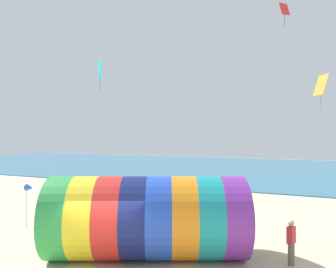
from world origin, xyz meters
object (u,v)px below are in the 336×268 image
giant_inflatable_tube (148,217)px  kite_orange_diamond (321,85)px  kite_red_diamond (284,9)px  bystander_mid_beach (51,192)px  beach_flag (30,189)px  kite_handler (291,242)px  kite_cyan_diamond (100,70)px  bystander_near_water (55,187)px

giant_inflatable_tube → kite_orange_diamond: 18.56m
kite_red_diamond → bystander_mid_beach: 20.44m
kite_orange_diamond → beach_flag: kite_orange_diamond is taller
giant_inflatable_tube → kite_handler: (5.18, 1.53, -0.74)m
kite_handler → kite_orange_diamond: bearing=85.0°
kite_red_diamond → beach_flag: kite_red_diamond is taller
kite_handler → kite_red_diamond: (-1.07, 10.86, 12.62)m
bystander_mid_beach → giant_inflatable_tube: bearing=-29.0°
giant_inflatable_tube → kite_cyan_diamond: 16.10m
kite_orange_diamond → kite_red_diamond: bearing=-123.3°
kite_cyan_diamond → kite_orange_diamond: bearing=20.6°
kite_cyan_diamond → bystander_mid_beach: size_ratio=1.35×
giant_inflatable_tube → kite_red_diamond: bearing=71.7°
kite_orange_diamond → giant_inflatable_tube: bearing=-112.0°
giant_inflatable_tube → kite_cyan_diamond: kite_cyan_diamond is taller
kite_orange_diamond → bystander_near_water: size_ratio=1.54×
kite_handler → bystander_mid_beach: 16.43m
giant_inflatable_tube → beach_flag: bearing=171.1°
giant_inflatable_tube → kite_red_diamond: size_ratio=5.07×
giant_inflatable_tube → beach_flag: size_ratio=3.63×
kite_orange_diamond → bystander_near_water: 21.50m
kite_orange_diamond → beach_flag: bearing=-133.4°
kite_handler → bystander_mid_beach: bystander_mid_beach is taller
bystander_near_water → bystander_mid_beach: (1.15, -1.62, -0.01)m
bystander_near_water → bystander_mid_beach: size_ratio=1.01×
beach_flag → bystander_near_water: bearing=123.8°
beach_flag → bystander_mid_beach: bearing=123.3°
kite_handler → kite_red_diamond: bearing=95.6°
kite_red_diamond → beach_flag: bearing=-136.1°
kite_red_diamond → beach_flag: size_ratio=0.72×
giant_inflatable_tube → beach_flag: 7.64m
giant_inflatable_tube → beach_flag: giant_inflatable_tube is taller
kite_cyan_diamond → kite_red_diamond: kite_red_diamond is taller
giant_inflatable_tube → kite_red_diamond: 17.65m
kite_orange_diamond → kite_red_diamond: 6.48m
giant_inflatable_tube → kite_orange_diamond: bearing=68.0°
kite_orange_diamond → bystander_mid_beach: bearing=-149.6°
bystander_near_water → kite_red_diamond: bearing=17.0°
kite_cyan_diamond → kite_orange_diamond: (15.92, 5.99, -1.39)m
kite_handler → bystander_mid_beach: bearing=164.5°
bystander_near_water → beach_flag: 7.74m
kite_handler → kite_orange_diamond: kite_orange_diamond is taller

